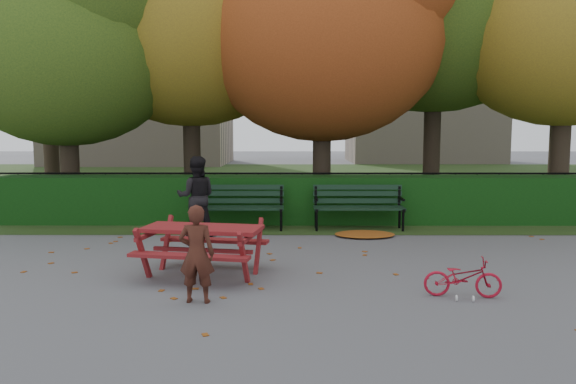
{
  "coord_description": "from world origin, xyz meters",
  "views": [
    {
      "loc": [
        -0.28,
        -7.47,
        1.99
      ],
      "look_at": [
        -0.31,
        1.44,
        1.0
      ],
      "focal_mm": 35.0,
      "sensor_mm": 36.0,
      "label": 1
    }
  ],
  "objects_px": {
    "adult": "(196,197)",
    "tree_a": "(73,18)",
    "tree_f": "(53,1)",
    "bicycle": "(463,277)",
    "tree_c": "(338,7)",
    "picnic_table": "(202,238)",
    "bench_right": "(358,203)",
    "child": "(197,254)",
    "bench_left": "(239,203)"
  },
  "relations": [
    {
      "from": "adult",
      "to": "tree_a",
      "type": "bearing_deg",
      "value": -45.47
    },
    {
      "from": "tree_a",
      "to": "tree_f",
      "type": "height_order",
      "value": "tree_f"
    },
    {
      "from": "bicycle",
      "to": "tree_c",
      "type": "bearing_deg",
      "value": 15.37
    },
    {
      "from": "tree_f",
      "to": "picnic_table",
      "type": "height_order",
      "value": "tree_f"
    },
    {
      "from": "tree_c",
      "to": "tree_f",
      "type": "xyz_separation_m",
      "value": [
        -7.97,
        3.28,
        0.87
      ]
    },
    {
      "from": "tree_c",
      "to": "tree_f",
      "type": "distance_m",
      "value": 8.66
    },
    {
      "from": "bench_right",
      "to": "child",
      "type": "relative_size",
      "value": 1.58
    },
    {
      "from": "tree_a",
      "to": "child",
      "type": "bearing_deg",
      "value": -60.27
    },
    {
      "from": "adult",
      "to": "tree_c",
      "type": "bearing_deg",
      "value": -138.27
    },
    {
      "from": "tree_c",
      "to": "bicycle",
      "type": "xyz_separation_m",
      "value": [
        0.95,
        -6.89,
        -4.59
      ]
    },
    {
      "from": "bench_left",
      "to": "picnic_table",
      "type": "height_order",
      "value": "bench_left"
    },
    {
      "from": "tree_c",
      "to": "tree_a",
      "type": "bearing_deg",
      "value": -176.35
    },
    {
      "from": "picnic_table",
      "to": "bench_right",
      "type": "bearing_deg",
      "value": 65.25
    },
    {
      "from": "child",
      "to": "bench_right",
      "type": "bearing_deg",
      "value": -113.25
    },
    {
      "from": "bicycle",
      "to": "tree_f",
      "type": "bearing_deg",
      "value": 48.76
    },
    {
      "from": "tree_a",
      "to": "bench_left",
      "type": "distance_m",
      "value": 5.89
    },
    {
      "from": "picnic_table",
      "to": "bench_left",
      "type": "bearing_deg",
      "value": 97.73
    },
    {
      "from": "child",
      "to": "tree_f",
      "type": "bearing_deg",
      "value": -57.34
    },
    {
      "from": "adult",
      "to": "bicycle",
      "type": "relative_size",
      "value": 1.66
    },
    {
      "from": "tree_c",
      "to": "child",
      "type": "xyz_separation_m",
      "value": [
        -2.18,
        -7.11,
        -4.25
      ]
    },
    {
      "from": "tree_f",
      "to": "adult",
      "type": "xyz_separation_m",
      "value": [
        5.11,
        -6.34,
        -4.94
      ]
    },
    {
      "from": "tree_a",
      "to": "bicycle",
      "type": "bearing_deg",
      "value": -43.03
    },
    {
      "from": "bench_right",
      "to": "tree_a",
      "type": "bearing_deg",
      "value": 163.39
    },
    {
      "from": "bench_left",
      "to": "bicycle",
      "type": "distance_m",
      "value": 5.57
    },
    {
      "from": "tree_c",
      "to": "tree_f",
      "type": "height_order",
      "value": "tree_f"
    },
    {
      "from": "bench_left",
      "to": "picnic_table",
      "type": "xyz_separation_m",
      "value": [
        -0.17,
        -3.65,
        0.01
      ]
    },
    {
      "from": "bench_right",
      "to": "tree_c",
      "type": "bearing_deg",
      "value": 96.7
    },
    {
      "from": "picnic_table",
      "to": "adult",
      "type": "bearing_deg",
      "value": 111.34
    },
    {
      "from": "tree_c",
      "to": "bench_left",
      "type": "xyz_separation_m",
      "value": [
        -2.13,
        -2.26,
        -4.3
      ]
    },
    {
      "from": "tree_a",
      "to": "adult",
      "type": "height_order",
      "value": "tree_a"
    },
    {
      "from": "child",
      "to": "adult",
      "type": "bearing_deg",
      "value": -77.02
    },
    {
      "from": "tree_a",
      "to": "bench_left",
      "type": "relative_size",
      "value": 4.16
    },
    {
      "from": "tree_f",
      "to": "bench_left",
      "type": "relative_size",
      "value": 5.1
    },
    {
      "from": "bench_right",
      "to": "child",
      "type": "xyz_separation_m",
      "value": [
        -2.45,
        -4.85,
        0.05
      ]
    },
    {
      "from": "bench_right",
      "to": "adult",
      "type": "bearing_deg",
      "value": -165.61
    },
    {
      "from": "tree_c",
      "to": "adult",
      "type": "xyz_separation_m",
      "value": [
        -2.86,
        -3.06,
        -4.07
      ]
    },
    {
      "from": "adult",
      "to": "bench_left",
      "type": "bearing_deg",
      "value": -137.25
    },
    {
      "from": "tree_f",
      "to": "tree_a",
      "type": "bearing_deg",
      "value": -62.02
    },
    {
      "from": "tree_f",
      "to": "bench_right",
      "type": "xyz_separation_m",
      "value": [
        8.23,
        -5.54,
        -5.17
      ]
    },
    {
      "from": "bicycle",
      "to": "picnic_table",
      "type": "bearing_deg",
      "value": 80.72
    },
    {
      "from": "bicycle",
      "to": "child",
      "type": "bearing_deg",
      "value": 101.43
    },
    {
      "from": "tree_f",
      "to": "bench_right",
      "type": "relative_size",
      "value": 5.1
    },
    {
      "from": "bench_left",
      "to": "bicycle",
      "type": "bearing_deg",
      "value": -56.33
    },
    {
      "from": "bench_left",
      "to": "bench_right",
      "type": "bearing_deg",
      "value": 0.0
    },
    {
      "from": "tree_a",
      "to": "tree_f",
      "type": "relative_size",
      "value": 0.81
    },
    {
      "from": "tree_c",
      "to": "child",
      "type": "height_order",
      "value": "tree_c"
    },
    {
      "from": "tree_c",
      "to": "picnic_table",
      "type": "bearing_deg",
      "value": -111.29
    },
    {
      "from": "tree_a",
      "to": "bench_right",
      "type": "relative_size",
      "value": 4.16
    },
    {
      "from": "picnic_table",
      "to": "tree_c",
      "type": "bearing_deg",
      "value": 79.09
    },
    {
      "from": "bench_left",
      "to": "child",
      "type": "xyz_separation_m",
      "value": [
        -0.05,
        -4.85,
        0.05
      ]
    }
  ]
}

